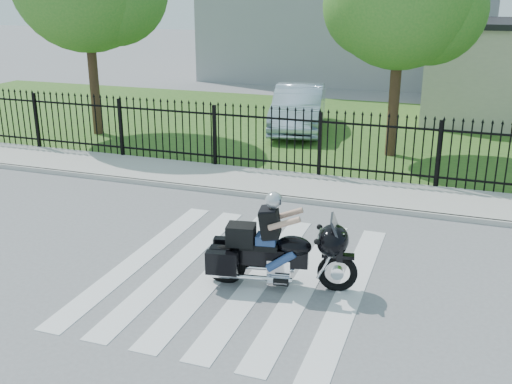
% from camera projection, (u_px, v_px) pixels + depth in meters
% --- Properties ---
extents(ground, '(120.00, 120.00, 0.00)m').
position_uv_depth(ground, '(239.00, 274.00, 10.68)').
color(ground, slate).
rests_on(ground, ground).
extents(crosswalk, '(5.00, 5.50, 0.01)m').
position_uv_depth(crosswalk, '(239.00, 274.00, 10.68)').
color(crosswalk, silver).
rests_on(crosswalk, ground).
extents(sidewalk, '(40.00, 2.00, 0.12)m').
position_uv_depth(sidewalk, '(309.00, 187.00, 15.12)').
color(sidewalk, '#ADAAA3').
rests_on(sidewalk, ground).
extents(curb, '(40.00, 0.12, 0.12)m').
position_uv_depth(curb, '(299.00, 200.00, 14.23)').
color(curb, '#ADAAA3').
rests_on(curb, ground).
extents(grass_strip, '(40.00, 12.00, 0.02)m').
position_uv_depth(grass_strip, '(358.00, 131.00, 21.39)').
color(grass_strip, '#2B581E').
rests_on(grass_strip, ground).
extents(iron_fence, '(26.00, 0.04, 1.80)m').
position_uv_depth(iron_fence, '(320.00, 146.00, 15.74)').
color(iron_fence, black).
rests_on(iron_fence, ground).
extents(motorcycle_rider, '(2.59, 1.12, 1.73)m').
position_uv_depth(motorcycle_rider, '(276.00, 248.00, 10.05)').
color(motorcycle_rider, black).
rests_on(motorcycle_rider, ground).
extents(parked_car, '(2.52, 5.02, 1.58)m').
position_uv_depth(parked_car, '(299.00, 108.00, 21.15)').
color(parked_car, '#ABC1D8').
rests_on(parked_car, grass_strip).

